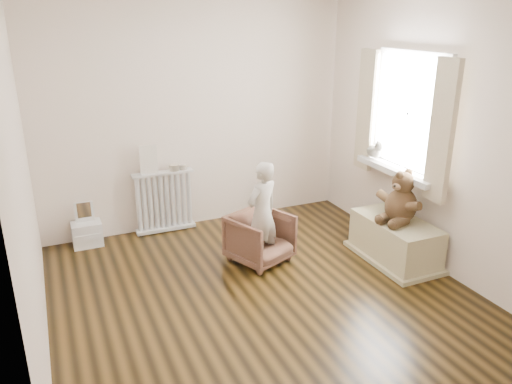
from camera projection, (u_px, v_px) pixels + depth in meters
name	position (u px, v px, depth m)	size (l,w,h in m)	color
floor	(261.00, 292.00, 4.54)	(3.60, 3.60, 0.01)	black
back_wall	(196.00, 115.00, 5.65)	(3.60, 0.02, 2.60)	white
front_wall	(405.00, 240.00, 2.54)	(3.60, 0.02, 2.60)	white
left_wall	(22.00, 182.00, 3.42)	(0.02, 3.60, 2.60)	white
right_wall	(432.00, 134.00, 4.78)	(0.02, 3.60, 2.60)	white
window	(410.00, 114.00, 4.97)	(0.03, 0.90, 1.10)	white
window_sill	(397.00, 170.00, 5.13)	(0.22, 1.10, 0.06)	silver
curtain_left	(442.00, 132.00, 4.46)	(0.06, 0.26, 1.30)	beige
curtain_right	(366.00, 111.00, 5.44)	(0.06, 0.26, 1.30)	beige
radiator	(164.00, 200.00, 5.68)	(0.69, 0.13, 0.72)	silver
paper_doll	(149.00, 160.00, 5.46)	(0.19, 0.02, 0.32)	beige
tin_a	(174.00, 168.00, 5.61)	(0.11, 0.11, 0.07)	#A59E8C
tin_b	(183.00, 167.00, 5.65)	(0.08, 0.08, 0.05)	#A59E8C
toy_vanity	(86.00, 222.00, 5.36)	(0.31, 0.22, 0.49)	silver
armchair	(260.00, 238.00, 5.03)	(0.54, 0.56, 0.51)	brown
child	(262.00, 213.00, 4.89)	(0.38, 0.25, 1.05)	beige
toy_bench	(395.00, 241.00, 5.08)	(0.49, 0.92, 0.43)	beige
teddy_bear	(402.00, 199.00, 4.89)	(0.43, 0.33, 0.53)	#372414
plush_cat	(375.00, 149.00, 5.41)	(0.15, 0.25, 0.21)	gray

